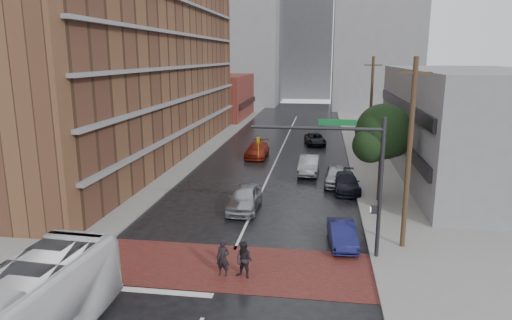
% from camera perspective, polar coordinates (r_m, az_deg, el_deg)
% --- Properties ---
extents(ground, '(160.00, 160.00, 0.00)m').
position_cam_1_polar(ground, '(22.37, -3.97, -13.73)').
color(ground, black).
rests_on(ground, ground).
extents(crosswalk, '(14.00, 5.00, 0.02)m').
position_cam_1_polar(crosswalk, '(22.80, -3.70, -13.16)').
color(crosswalk, maroon).
rests_on(crosswalk, ground).
extents(sidewalk_west, '(9.00, 90.00, 0.15)m').
position_cam_1_polar(sidewalk_west, '(48.30, -11.03, 0.76)').
color(sidewalk_west, gray).
rests_on(sidewalk_west, ground).
extents(sidewalk_east, '(9.00, 90.00, 0.15)m').
position_cam_1_polar(sidewalk_east, '(46.16, 17.02, -0.13)').
color(sidewalk_east, gray).
rests_on(sidewalk_east, ground).
extents(apartment_block, '(10.00, 44.00, 28.00)m').
position_cam_1_polar(apartment_block, '(47.42, -15.19, 17.27)').
color(apartment_block, brown).
rests_on(apartment_block, ground).
extents(storefront_west, '(8.00, 16.00, 7.00)m').
position_cam_1_polar(storefront_west, '(75.61, -4.22, 7.89)').
color(storefront_west, maroon).
rests_on(storefront_west, ground).
extents(building_east, '(11.00, 26.00, 9.00)m').
position_cam_1_polar(building_east, '(41.70, 25.23, 4.05)').
color(building_east, gray).
rests_on(building_east, ground).
extents(distant_tower_west, '(18.00, 16.00, 32.00)m').
position_cam_1_polar(distant_tower_west, '(99.42, -2.40, 16.31)').
color(distant_tower_west, gray).
rests_on(distant_tower_west, ground).
extents(distant_tower_east, '(16.00, 14.00, 36.00)m').
position_cam_1_polar(distant_tower_east, '(92.37, 15.01, 17.41)').
color(distant_tower_east, gray).
rests_on(distant_tower_east, ground).
extents(distant_tower_center, '(12.00, 10.00, 24.00)m').
position_cam_1_polar(distant_tower_center, '(114.62, 6.36, 13.78)').
color(distant_tower_center, gray).
rests_on(distant_tower_center, ground).
extents(street_tree, '(4.20, 4.10, 6.90)m').
position_cam_1_polar(street_tree, '(32.26, 15.62, 2.98)').
color(street_tree, '#332319').
rests_on(street_tree, ground).
extents(signal_mast, '(6.50, 0.30, 7.20)m').
position_cam_1_polar(signal_mast, '(22.69, 11.81, -0.85)').
color(signal_mast, '#2D2D33').
rests_on(signal_mast, ground).
extents(utility_pole_near, '(1.60, 0.26, 10.00)m').
position_cam_1_polar(utility_pole_near, '(24.42, 18.59, 0.69)').
color(utility_pole_near, '#473321').
rests_on(utility_pole_near, ground).
extents(utility_pole_far, '(1.60, 0.26, 10.00)m').
position_cam_1_polar(utility_pole_far, '(44.01, 14.14, 6.13)').
color(utility_pole_far, '#473321').
rests_on(utility_pole_far, ground).
extents(pedestrian_a, '(0.69, 0.50, 1.76)m').
position_cam_1_polar(pedestrian_a, '(21.62, -4.15, -12.12)').
color(pedestrian_a, black).
rests_on(pedestrian_a, ground).
extents(pedestrian_b, '(1.03, 0.92, 1.74)m').
position_cam_1_polar(pedestrian_b, '(21.40, -1.50, -12.41)').
color(pedestrian_b, black).
rests_on(pedestrian_b, ground).
extents(car_travel_a, '(1.99, 4.82, 1.63)m').
position_cam_1_polar(car_travel_a, '(30.28, -1.46, -4.80)').
color(car_travel_a, '#A6A9AD').
rests_on(car_travel_a, ground).
extents(car_travel_b, '(1.82, 4.78, 1.56)m').
position_cam_1_polar(car_travel_b, '(39.84, 6.63, -0.62)').
color(car_travel_b, '#A8ACB0').
rests_on(car_travel_b, ground).
extents(car_travel_c, '(2.15, 5.11, 1.47)m').
position_cam_1_polar(car_travel_c, '(46.16, 0.15, 1.28)').
color(car_travel_c, maroon).
rests_on(car_travel_c, ground).
extents(suv_travel, '(2.79, 4.93, 1.30)m').
position_cam_1_polar(suv_travel, '(53.13, 7.40, 2.61)').
color(suv_travel, black).
rests_on(suv_travel, ground).
extents(car_parked_near, '(1.66, 3.94, 1.27)m').
position_cam_1_polar(car_parked_near, '(25.35, 10.72, -9.07)').
color(car_parked_near, '#16184D').
rests_on(car_parked_near, ground).
extents(car_parked_mid, '(2.16, 4.74, 1.35)m').
position_cam_1_polar(car_parked_mid, '(35.18, 11.18, -2.77)').
color(car_parked_mid, black).
rests_on(car_parked_mid, ground).
extents(car_parked_far, '(2.01, 4.57, 1.53)m').
position_cam_1_polar(car_parked_far, '(36.72, 9.99, -1.91)').
color(car_parked_far, '#ABADB3').
rests_on(car_parked_far, ground).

